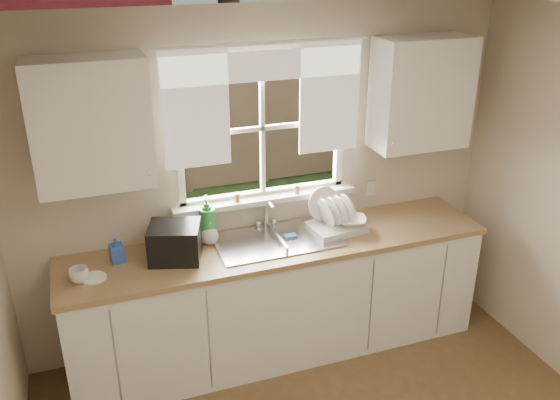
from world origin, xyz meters
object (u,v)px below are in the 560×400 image
object	(u,v)px
soap_bottle_a	(207,219)
black_appliance	(175,242)
cup	(79,275)
dish_rack	(335,220)

from	to	relation	value
soap_bottle_a	black_appliance	xyz separation A→B (m)	(-0.26, -0.17, -0.05)
cup	soap_bottle_a	bearing A→B (deg)	13.97
dish_rack	black_appliance	xyz separation A→B (m)	(-1.18, -0.02, 0.04)
dish_rack	black_appliance	world-z (taller)	dish_rack
dish_rack	cup	xyz separation A→B (m)	(-1.80, -0.11, -0.03)
dish_rack	black_appliance	size ratio (longest dim) A/B	1.28
cup	black_appliance	bearing A→B (deg)	5.73
cup	black_appliance	world-z (taller)	black_appliance
dish_rack	cup	size ratio (longest dim) A/B	3.51
soap_bottle_a	cup	size ratio (longest dim) A/B	2.85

